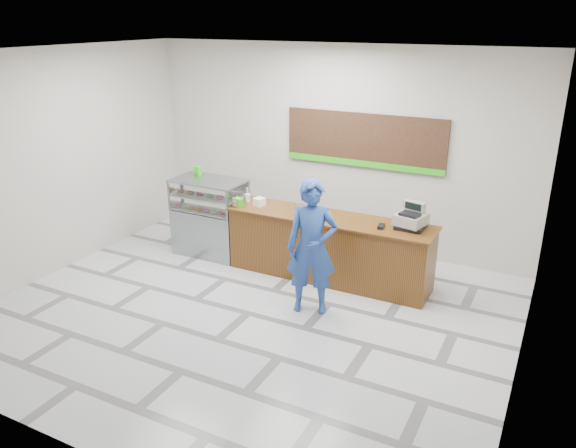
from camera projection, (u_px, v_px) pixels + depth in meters
The scene contains 16 objects.
floor at pixel (248, 313), 7.87m from camera, with size 7.00×7.00×0.00m, color silver.
back_wall at pixel (334, 148), 9.75m from camera, with size 7.00×7.00×0.00m, color beige.
ceiling at pixel (241, 53), 6.64m from camera, with size 7.00×7.00×0.00m, color silver.
sales_counter at pixel (329, 248), 8.75m from camera, with size 3.26×0.76×1.03m.
display_case at pixel (210, 216), 9.64m from camera, with size 1.22×0.72×1.33m.
menu_board at pixel (364, 141), 9.42m from camera, with size 2.80×0.06×0.90m.
cash_register at pixel (411, 219), 8.08m from camera, with size 0.47×0.49×0.37m.
card_terminal at pixel (381, 226), 8.13m from camera, with size 0.09×0.18×0.04m, color black.
serving_tray at pixel (308, 210), 8.82m from camera, with size 0.40×0.31×0.02m.
napkin_box at pixel (259, 202), 9.05m from camera, with size 0.15×0.15×0.13m, color white.
straw_cup at pixel (248, 198), 9.24m from camera, with size 0.09×0.09×0.13m, color silver.
promo_box at pixel (238, 202), 8.99m from camera, with size 0.16×0.11×0.15m, color green.
donut_decal at pixel (328, 219), 8.47m from camera, with size 0.16×0.16×0.00m, color #DF5C8E.
green_cup_left at pixel (195, 170), 9.77m from camera, with size 0.08×0.08×0.12m, color green.
green_cup_right at pixel (199, 171), 9.68m from camera, with size 0.09×0.09×0.14m, color green.
customer at pixel (312, 247), 7.65m from camera, with size 0.70×0.46×1.91m, color #244590.
Camera 1 is at (3.65, -5.91, 3.94)m, focal length 35.00 mm.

